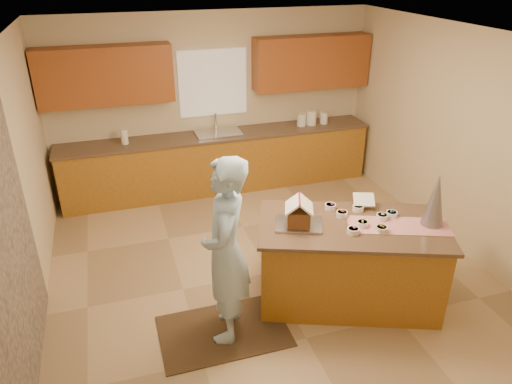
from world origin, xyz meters
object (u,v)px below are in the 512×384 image
at_px(tinsel_tree, 435,200).
at_px(boy, 226,252).
at_px(island_base, 349,264).
at_px(gingerbread_house, 299,214).

relative_size(tinsel_tree, boy, 0.30).
distance_m(island_base, tinsel_tree, 1.11).
bearing_deg(gingerbread_house, boy, -162.25).
height_order(tinsel_tree, gingerbread_house, tinsel_tree).
bearing_deg(boy, gingerbread_house, 126.79).
xyz_separation_m(island_base, boy, (-1.37, -0.11, 0.50)).
height_order(island_base, tinsel_tree, tinsel_tree).
xyz_separation_m(island_base, tinsel_tree, (0.76, -0.24, 0.77)).
xyz_separation_m(boy, gingerbread_house, (0.83, 0.26, 0.12)).
distance_m(tinsel_tree, gingerbread_house, 1.36).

